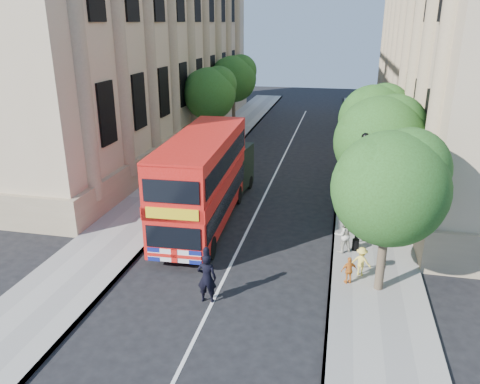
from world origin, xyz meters
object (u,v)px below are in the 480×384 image
Objects in this scene: box_van at (227,174)px; double_decker_bus at (203,178)px; woman_pedestrian at (343,234)px; police_constable at (207,278)px; lamp_post at (360,198)px.

double_decker_bus is at bearing -86.53° from box_van.
box_van is 8.81m from woman_pedestrian.
box_van is 2.57× the size of police_constable.
woman_pedestrian is at bearing -137.30° from police_constable.
lamp_post is 7.38m from police_constable.
box_van is at bearing 85.84° from double_decker_bus.
woman_pedestrian is (-0.56, -0.28, -1.58)m from lamp_post.
double_decker_bus reaches higher than box_van.
woman_pedestrian is at bearing -16.65° from double_decker_bus.
double_decker_bus is at bearing -75.25° from police_constable.
lamp_post is 9.13m from box_van.
lamp_post is at bearing 175.31° from woman_pedestrian.
lamp_post reaches higher than double_decker_bus.
police_constable is at bearing 14.62° from woman_pedestrian.
double_decker_bus is 1.99× the size of box_van.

